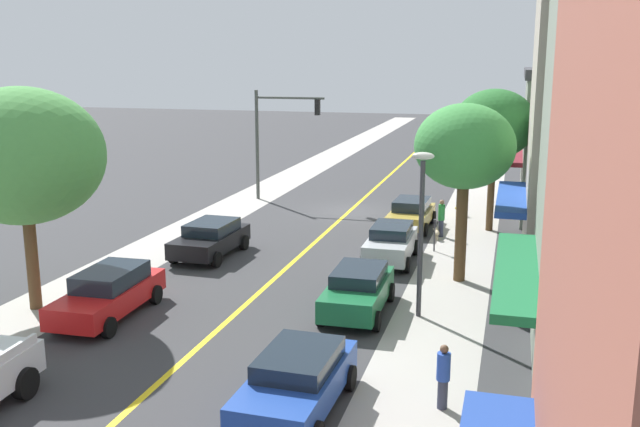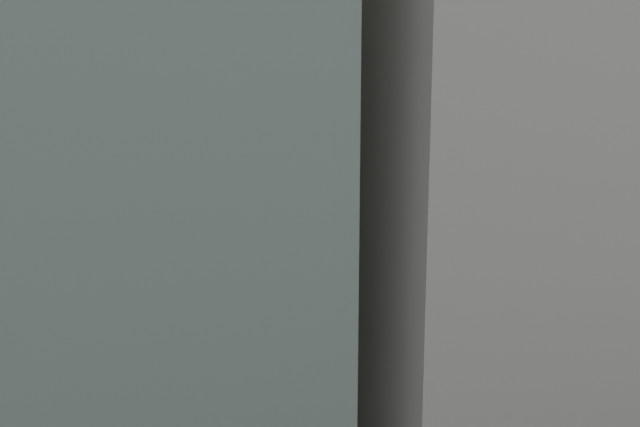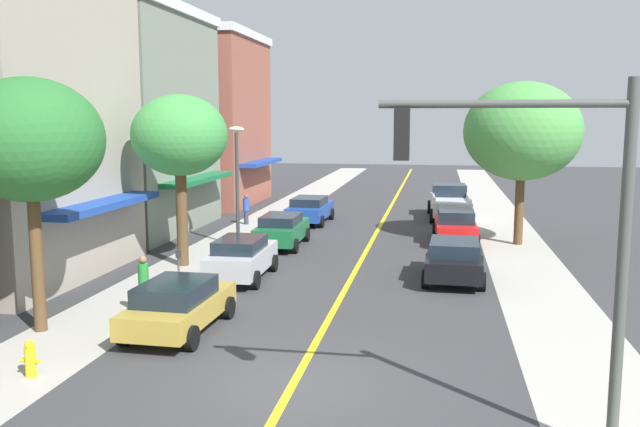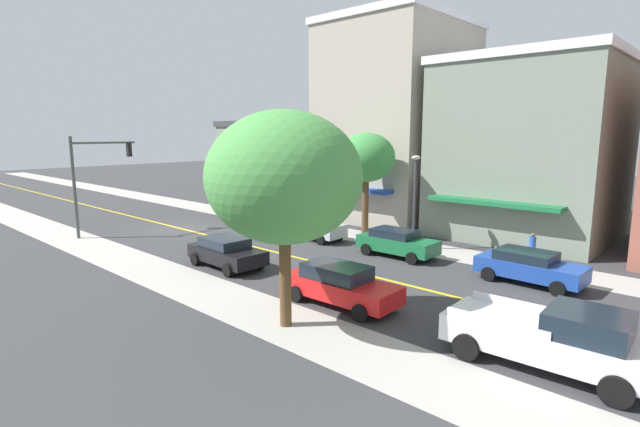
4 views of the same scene
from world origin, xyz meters
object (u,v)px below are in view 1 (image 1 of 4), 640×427
at_px(black_sedan_right_curb, 210,238).
at_px(fire_hydrant, 459,207).
at_px(pedestrian_green_shirt, 441,217).
at_px(pedestrian_blue_shirt, 443,375).
at_px(green_sedan_left_curb, 358,290).
at_px(traffic_light_mast, 276,128).
at_px(street_tree_right_corner, 465,148).
at_px(silver_sedan_left_curb, 391,243).
at_px(street_tree_left_near, 494,124).
at_px(street_lamp, 421,214).
at_px(street_tree_left_far, 23,156).
at_px(small_dog, 436,233).
at_px(gold_sedan_left_curb, 411,213).
at_px(red_sedan_right_curb, 109,292).
at_px(blue_sedan_left_curb, 297,380).
at_px(parking_meter, 435,230).

bearing_deg(black_sedan_right_curb, fire_hydrant, 140.55).
bearing_deg(pedestrian_green_shirt, pedestrian_blue_shirt, -63.82).
relative_size(green_sedan_left_curb, pedestrian_green_shirt, 2.46).
bearing_deg(traffic_light_mast, black_sedan_right_curb, -84.41).
xyz_separation_m(street_tree_right_corner, black_sedan_right_curb, (10.45, -0.65, -4.26)).
xyz_separation_m(silver_sedan_left_curb, pedestrian_blue_shirt, (-3.36, 12.17, 0.05)).
distance_m(street_tree_left_near, street_lamp, 12.96).
relative_size(street_tree_right_corner, black_sedan_right_curb, 1.52).
xyz_separation_m(street_tree_left_far, street_lamp, (-12.51, -2.65, -1.73)).
bearing_deg(fire_hydrant, street_lamp, 89.82).
relative_size(street_tree_left_far, small_dog, 10.84).
bearing_deg(silver_sedan_left_curb, small_dog, 160.22).
distance_m(green_sedan_left_curb, gold_sedan_left_curb, 12.36).
relative_size(fire_hydrant, street_lamp, 0.16).
height_order(red_sedan_right_curb, silver_sedan_left_curb, red_sedan_right_curb).
height_order(fire_hydrant, red_sedan_right_curb, red_sedan_right_curb).
xyz_separation_m(green_sedan_left_curb, small_dog, (-1.44, -10.40, -0.45)).
xyz_separation_m(gold_sedan_left_curb, silver_sedan_left_curb, (-0.05, 6.11, 0.05)).
bearing_deg(gold_sedan_left_curb, blue_sedan_left_curb, 1.82).
xyz_separation_m(street_tree_right_corner, pedestrian_green_shirt, (1.37, -6.58, -4.08)).
distance_m(street_tree_left_near, traffic_light_mast, 13.26).
bearing_deg(parking_meter, small_dog, -86.30).
height_order(street_tree_left_near, traffic_light_mast, street_tree_left_near).
relative_size(gold_sedan_left_curb, silver_sedan_left_curb, 1.03).
distance_m(street_tree_left_near, pedestrian_green_shirt, 5.09).
relative_size(gold_sedan_left_curb, pedestrian_blue_shirt, 2.63).
bearing_deg(street_tree_left_near, silver_sedan_left_curb, 60.95).
distance_m(street_tree_left_far, black_sedan_right_curb, 9.21).
bearing_deg(green_sedan_left_curb, street_tree_left_far, -77.85).
bearing_deg(blue_sedan_left_curb, black_sedan_right_curb, -146.48).
xyz_separation_m(street_lamp, small_dog, (0.55, -10.21, -3.07)).
bearing_deg(street_tree_right_corner, traffic_light_mast, -48.19).
bearing_deg(silver_sedan_left_curb, street_tree_left_near, 150.10).
distance_m(street_tree_left_far, street_lamp, 12.90).
bearing_deg(black_sedan_right_curb, green_sedan_left_curb, 57.58).
bearing_deg(small_dog, street_tree_right_corner, 176.88).
distance_m(fire_hydrant, traffic_light_mast, 11.49).
distance_m(gold_sedan_left_curb, pedestrian_green_shirt, 2.12).
height_order(red_sedan_right_curb, blue_sedan_left_curb, red_sedan_right_curb).
distance_m(traffic_light_mast, small_dog, 12.95).
relative_size(traffic_light_mast, silver_sedan_left_curb, 1.54).
relative_size(silver_sedan_left_curb, small_dog, 6.11).
bearing_deg(green_sedan_left_curb, fire_hydrant, 171.79).
height_order(street_tree_right_corner, black_sedan_right_curb, street_tree_right_corner).
bearing_deg(red_sedan_right_curb, blue_sedan_left_curb, 58.33).
relative_size(parking_meter, silver_sedan_left_curb, 0.34).
xyz_separation_m(street_tree_left_far, pedestrian_green_shirt, (-12.11, -13.46, -4.19)).
relative_size(red_sedan_right_curb, pedestrian_blue_shirt, 2.95).
bearing_deg(street_tree_left_far, street_tree_left_near, -132.81).
relative_size(street_lamp, blue_sedan_left_curb, 1.19).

